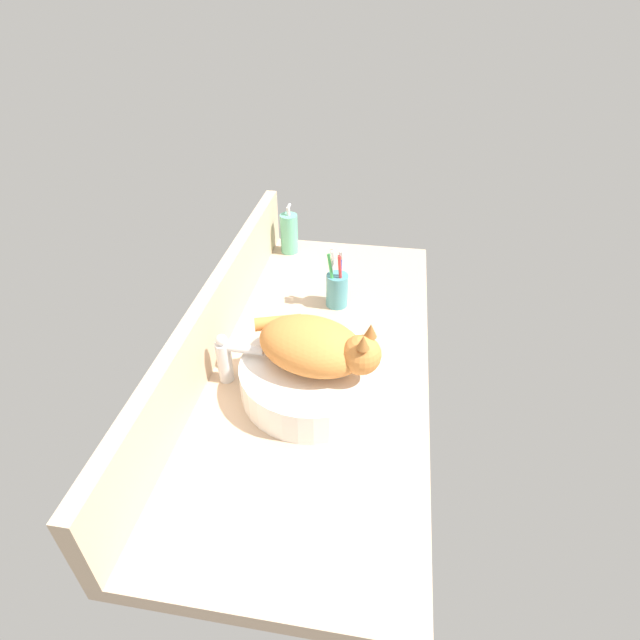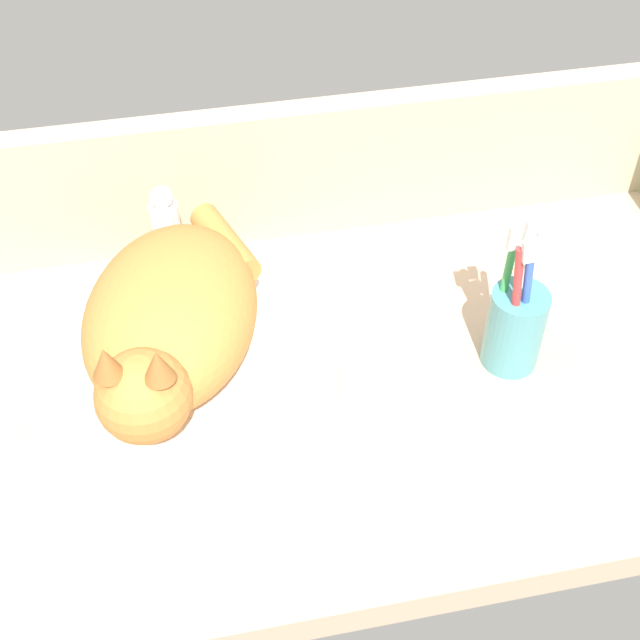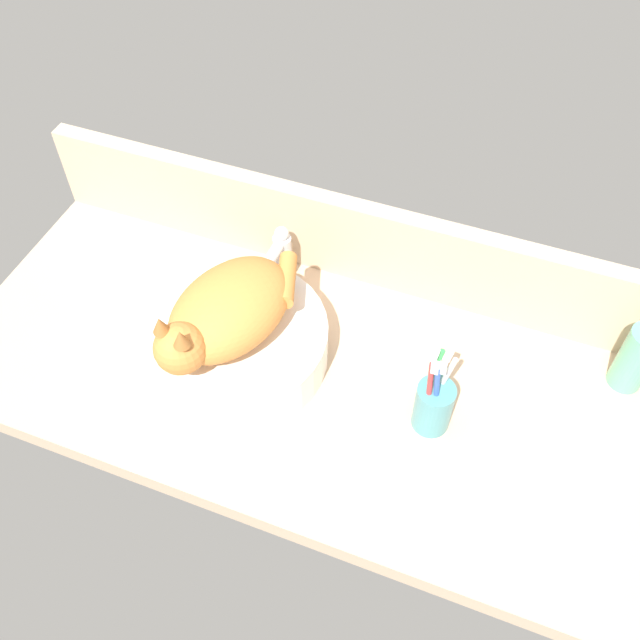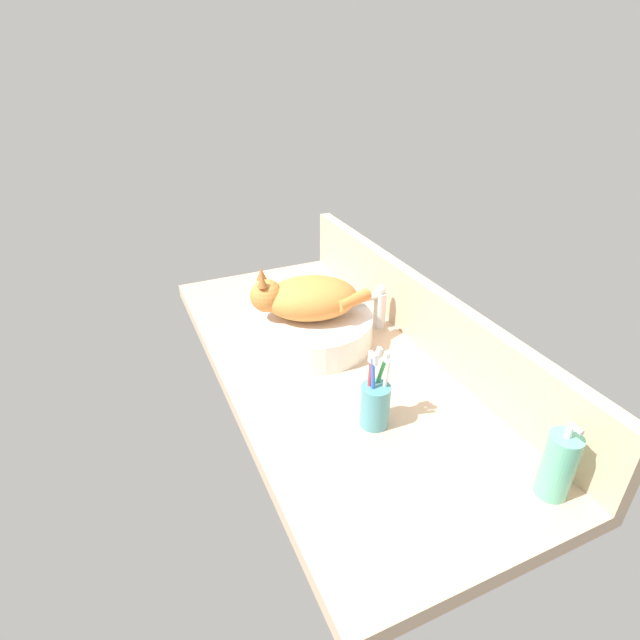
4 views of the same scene
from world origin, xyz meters
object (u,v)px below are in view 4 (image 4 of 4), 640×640
Objects in this scene: sink_basin at (312,329)px; faucet at (376,305)px; soap_dispenser at (558,465)px; cat at (306,298)px; toothbrush_cup at (375,403)px.

sink_basin is 20.42cm from faucet.
sink_basin is at bearing -163.64° from soap_dispenser.
sink_basin is 9.94cm from cat.
faucet is 0.73× the size of toothbrush_cup.
cat is 2.26× the size of faucet.
toothbrush_cup is at bearing -145.65° from soap_dispenser.
toothbrush_cup reaches higher than faucet.
sink_basin is 1.97× the size of soap_dispenser.
soap_dispenser is at bearing 16.36° from sink_basin.
soap_dispenser is 36.80cm from toothbrush_cup.
cat is at bearing -162.67° from soap_dispenser.
toothbrush_cup is at bearing -30.02° from faucet.
cat is 1.80× the size of soap_dispenser.
sink_basin is 37.05cm from toothbrush_cup.
cat is 71.22cm from soap_dispenser.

